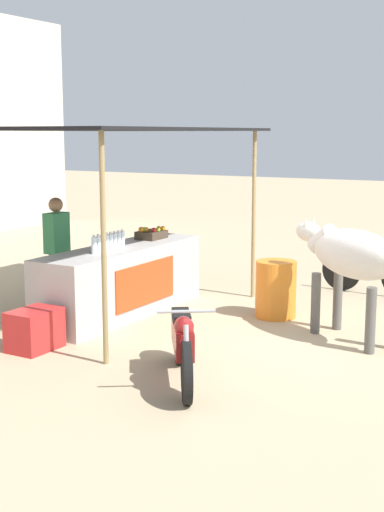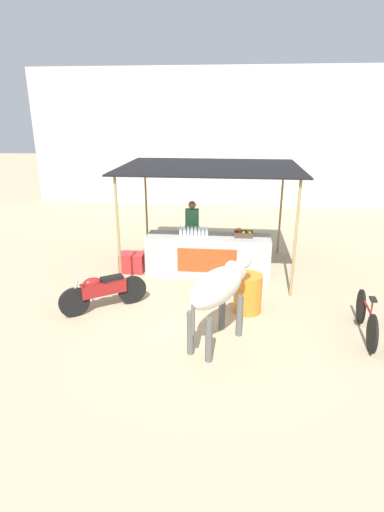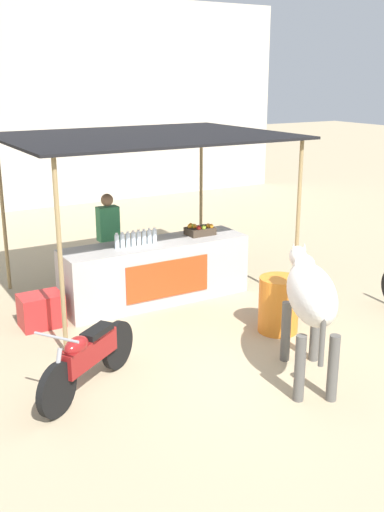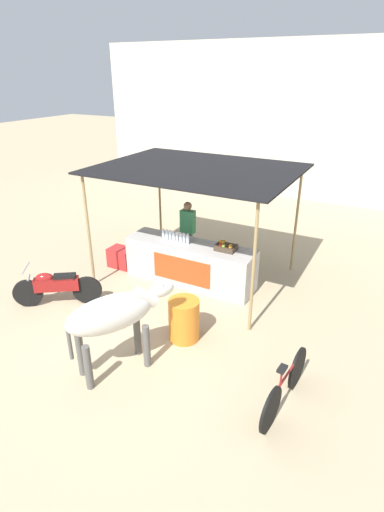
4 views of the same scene
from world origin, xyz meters
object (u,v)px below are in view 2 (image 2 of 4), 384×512
Objects in this scene: water_barrel at (248,293)px; bicycle_leaning at (366,319)px; cooler_box at (132,262)px; stall_counter at (208,255)px; cow at (219,288)px; motorcycle_parked at (103,290)px; vendor_behind_counter at (192,231)px; fruit_crate at (243,234)px.

bicycle_leaning is at bearing -19.51° from water_barrel.
water_barrel is at bearing -33.22° from cooler_box.
stall_counter is 5.00× the size of cooler_box.
cow is 1.15× the size of motorcycle_parked.
water_barrel is at bearing -62.62° from vendor_behind_counter.
cooler_box is 3.90m from cow.
stall_counter is 3.23m from cow.
cow reaches higher than motorcycle_parked.
vendor_behind_counter is 0.94× the size of cow.
stall_counter is at bearing 96.91° from cow.
vendor_behind_counter is (-1.31, 0.70, -0.19)m from fruit_crate.
motorcycle_parked is (-2.81, -2.23, -0.61)m from fruit_crate.
cow is at bearing -77.70° from vendor_behind_counter.
bicycle_leaning is (2.07, -0.73, -0.05)m from water_barrel.
bicycle_leaning is at bearing 10.52° from cow.
vendor_behind_counter is 4.01m from cow.
cooler_box is (-1.89, -0.10, -0.24)m from stall_counter.
stall_counter is 1.82× the size of vendor_behind_counter.
fruit_crate is 3.25m from cow.
bicycle_leaning is at bearing -5.76° from motorcycle_parked.
vendor_behind_counter is 3.32m from motorcycle_parked.
cow is at bearing -169.48° from bicycle_leaning.
vendor_behind_counter is at bearing 117.38° from water_barrel.
motorcycle_parked is at bearing -92.22° from cooler_box.
bicycle_leaning is at bearing -27.81° from cooler_box.
vendor_behind_counter reaches higher than water_barrel.
bicycle_leaning is (4.97, -0.50, -0.08)m from motorcycle_parked.
cow is at bearing -53.42° from cooler_box.
water_barrel is at bearing 4.60° from motorcycle_parked.
fruit_crate is at bearing 92.48° from water_barrel.
cooler_box is 0.76× the size of water_barrel.
fruit_crate reaches higher than cooler_box.
vendor_behind_counter reaches higher than bicycle_leaning.
motorcycle_parked is (-0.08, -2.08, 0.19)m from cooler_box.
cooler_box is at bearing 126.58° from cow.
bicycle_leaning reaches higher than water_barrel.
stall_counter is at bearing 2.94° from cooler_box.
bicycle_leaning is (4.89, -2.58, 0.11)m from cooler_box.
cooler_box is 3.37m from water_barrel.
stall_counter is at bearing 138.24° from bicycle_leaning.
bicycle_leaning is (3.00, -2.68, -0.13)m from stall_counter.
cow is (2.27, -3.07, 0.79)m from cooler_box.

